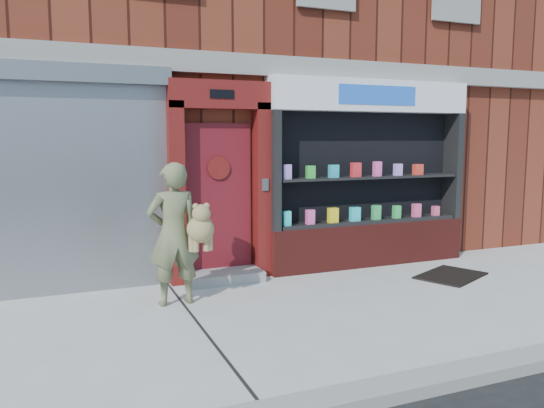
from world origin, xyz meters
TOP-DOWN VIEW (x-y plane):
  - ground at (0.00, 0.00)m, footprint 80.00×80.00m
  - curb at (0.00, -2.15)m, footprint 60.00×0.30m
  - building at (-0.00, 5.99)m, footprint 12.00×8.16m
  - shutter_bay at (-3.00, 1.93)m, footprint 3.10×0.30m
  - red_door_bay at (-0.75, 1.86)m, footprint 1.52×0.58m
  - pharmacy_bay at (1.75, 1.81)m, footprint 3.50×0.41m
  - woman at (-1.61, 0.92)m, footprint 0.82×0.53m
  - doormat at (2.51, 0.67)m, footprint 1.27×1.11m

SIDE VIEW (x-z plane):
  - ground at x=0.00m, z-range 0.00..0.00m
  - doormat at x=2.51m, z-range 0.00..0.03m
  - curb at x=0.00m, z-range 0.00..0.12m
  - woman at x=-1.61m, z-range 0.01..1.80m
  - pharmacy_bay at x=1.75m, z-range -0.13..2.87m
  - red_door_bay at x=-0.75m, z-range 0.01..2.91m
  - shutter_bay at x=-3.00m, z-range 0.20..3.24m
  - building at x=0.00m, z-range 0.00..8.00m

